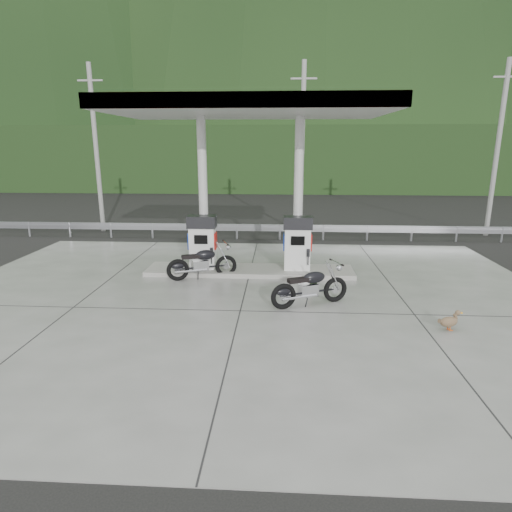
# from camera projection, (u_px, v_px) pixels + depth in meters

# --- Properties ---
(ground) EXTENTS (160.00, 160.00, 0.00)m
(ground) POSITION_uv_depth(u_px,v_px,m) (244.00, 298.00, 12.20)
(ground) COLOR black
(ground) RESTS_ON ground
(forecourt_apron) EXTENTS (18.00, 14.00, 0.02)m
(forecourt_apron) POSITION_uv_depth(u_px,v_px,m) (244.00, 298.00, 12.20)
(forecourt_apron) COLOR slate
(forecourt_apron) RESTS_ON ground
(pump_island) EXTENTS (7.00, 1.40, 0.15)m
(pump_island) POSITION_uv_depth(u_px,v_px,m) (250.00, 271.00, 14.59)
(pump_island) COLOR gray
(pump_island) RESTS_ON forecourt_apron
(gas_pump_left) EXTENTS (0.95, 0.55, 1.80)m
(gas_pump_left) POSITION_uv_depth(u_px,v_px,m) (202.00, 242.00, 14.44)
(gas_pump_left) COLOR white
(gas_pump_left) RESTS_ON pump_island
(gas_pump_right) EXTENTS (0.95, 0.55, 1.80)m
(gas_pump_right) POSITION_uv_depth(u_px,v_px,m) (297.00, 243.00, 14.26)
(gas_pump_right) COLOR white
(gas_pump_right) RESTS_ON pump_island
(canopy_column_left) EXTENTS (0.30, 0.30, 5.00)m
(canopy_column_left) POSITION_uv_depth(u_px,v_px,m) (203.00, 193.00, 14.42)
(canopy_column_left) COLOR silver
(canopy_column_left) RESTS_ON pump_island
(canopy_column_right) EXTENTS (0.30, 0.30, 5.00)m
(canopy_column_right) POSITION_uv_depth(u_px,v_px,m) (298.00, 194.00, 14.25)
(canopy_column_right) COLOR silver
(canopy_column_right) RESTS_ON pump_island
(canopy_roof) EXTENTS (8.50, 5.00, 0.40)m
(canopy_roof) POSITION_uv_depth(u_px,v_px,m) (249.00, 108.00, 13.27)
(canopy_roof) COLOR silver
(canopy_roof) RESTS_ON canopy_column_left
(guardrail) EXTENTS (26.00, 0.16, 1.42)m
(guardrail) POSITION_uv_depth(u_px,v_px,m) (258.00, 224.00, 19.75)
(guardrail) COLOR gray
(guardrail) RESTS_ON ground
(road) EXTENTS (60.00, 7.00, 0.01)m
(road) POSITION_uv_depth(u_px,v_px,m) (262.00, 226.00, 23.31)
(road) COLOR black
(road) RESTS_ON ground
(utility_pole_a) EXTENTS (0.22, 0.22, 8.00)m
(utility_pole_a) POSITION_uv_depth(u_px,v_px,m) (96.00, 151.00, 20.83)
(utility_pole_a) COLOR gray
(utility_pole_a) RESTS_ON ground
(utility_pole_b) EXTENTS (0.22, 0.22, 8.00)m
(utility_pole_b) POSITION_uv_depth(u_px,v_px,m) (302.00, 151.00, 20.27)
(utility_pole_b) COLOR gray
(utility_pole_b) RESTS_ON ground
(utility_pole_c) EXTENTS (0.22, 0.22, 8.00)m
(utility_pole_c) POSITION_uv_depth(u_px,v_px,m) (497.00, 151.00, 19.77)
(utility_pole_c) COLOR gray
(utility_pole_c) RESTS_ON ground
(tree_band) EXTENTS (80.00, 6.00, 6.00)m
(tree_band) POSITION_uv_depth(u_px,v_px,m) (270.00, 159.00, 40.45)
(tree_band) COLOR black
(tree_band) RESTS_ON ground
(forested_hills) EXTENTS (100.00, 40.00, 140.00)m
(forested_hills) POSITION_uv_depth(u_px,v_px,m) (275.00, 172.00, 70.20)
(forested_hills) COLOR black
(forested_hills) RESTS_ON ground
(motorcycle_left) EXTENTS (2.25, 1.40, 1.02)m
(motorcycle_left) POSITION_uv_depth(u_px,v_px,m) (202.00, 263.00, 13.87)
(motorcycle_left) COLOR black
(motorcycle_left) RESTS_ON forecourt_apron
(motorcycle_right) EXTENTS (2.22, 1.48, 1.01)m
(motorcycle_right) POSITION_uv_depth(u_px,v_px,m) (310.00, 287.00, 11.52)
(motorcycle_right) COLOR black
(motorcycle_right) RESTS_ON forecourt_apron
(duck) EXTENTS (0.58, 0.33, 0.41)m
(duck) POSITION_uv_depth(u_px,v_px,m) (449.00, 322.00, 10.01)
(duck) COLOR brown
(duck) RESTS_ON forecourt_apron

